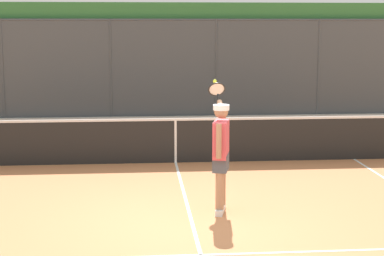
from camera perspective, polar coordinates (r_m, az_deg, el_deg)
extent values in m
plane|color=#C67A4C|center=(9.45, 0.04, -8.70)|extent=(60.00, 60.00, 0.00)
cube|color=white|center=(8.26, 0.80, -11.40)|extent=(6.13, 0.05, 0.01)
cube|color=white|center=(10.87, -0.63, -6.26)|extent=(0.05, 5.50, 0.01)
cylinder|color=#474C51|center=(20.01, 11.35, 5.24)|extent=(0.07, 0.07, 3.09)
cylinder|color=#474C51|center=(19.36, 2.19, 5.28)|extent=(0.07, 0.07, 3.09)
cylinder|color=#474C51|center=(19.24, -7.35, 5.18)|extent=(0.07, 0.07, 3.09)
cylinder|color=#474C51|center=(19.64, -16.75, 4.95)|extent=(0.07, 0.07, 3.09)
cylinder|color=#474C51|center=(19.18, -2.60, 9.74)|extent=(15.99, 0.05, 0.05)
cube|color=#474C51|center=(19.23, -2.57, 5.25)|extent=(15.99, 0.02, 3.09)
cube|color=#387A3D|center=(19.86, -2.65, 6.09)|extent=(18.99, 0.90, 3.58)
cube|color=silver|center=(19.22, -2.51, 0.83)|extent=(16.99, 0.18, 0.15)
cube|color=black|center=(13.44, -1.50, -1.24)|extent=(10.00, 0.02, 0.91)
cube|color=white|center=(13.36, -1.51, 0.78)|extent=(10.00, 0.04, 0.05)
cube|color=white|center=(13.44, -1.50, -1.24)|extent=(0.05, 0.04, 0.91)
cube|color=silver|center=(9.91, 2.50, -7.58)|extent=(0.17, 0.28, 0.09)
cylinder|color=#A87A5B|center=(9.79, 2.52, -5.10)|extent=(0.13, 0.13, 0.79)
cube|color=silver|center=(10.17, 2.68, -7.14)|extent=(0.17, 0.28, 0.09)
cylinder|color=#A87A5B|center=(10.05, 2.70, -4.72)|extent=(0.13, 0.13, 0.79)
cube|color=#474C56|center=(9.85, 2.63, -3.12)|extent=(0.31, 0.46, 0.26)
cube|color=#DB4C56|center=(9.77, 2.64, -1.02)|extent=(0.32, 0.53, 0.57)
cylinder|color=#A87A5B|center=(9.47, 2.44, -1.21)|extent=(0.08, 0.08, 0.53)
cylinder|color=#A87A5B|center=(10.16, 2.67, 1.67)|extent=(0.11, 0.39, 0.30)
sphere|color=#A87A5B|center=(9.70, 2.66, 1.52)|extent=(0.22, 0.22, 0.22)
cylinder|color=white|center=(9.69, 2.66, 1.87)|extent=(0.31, 0.31, 0.08)
cube|color=white|center=(9.82, 2.74, 1.77)|extent=(0.23, 0.24, 0.02)
cylinder|color=black|center=(10.38, 2.43, 2.74)|extent=(0.04, 0.17, 0.13)
torus|color=black|center=(10.55, 2.25, 3.53)|extent=(0.30, 0.20, 0.26)
cylinder|color=silver|center=(10.55, 2.25, 3.53)|extent=(0.26, 0.15, 0.21)
sphere|color=#CCDB33|center=(10.72, 2.08, 4.26)|extent=(0.07, 0.07, 0.07)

